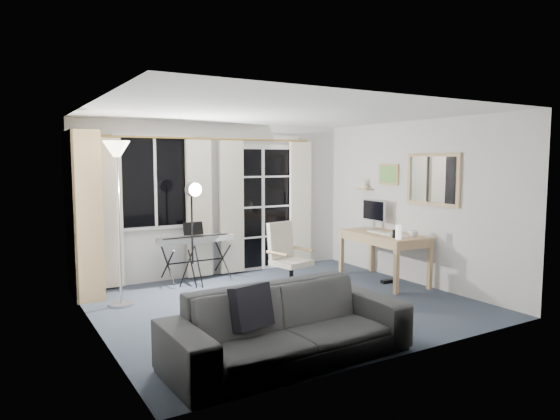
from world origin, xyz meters
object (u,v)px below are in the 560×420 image
object	(u,v)px
torchiere_lamp	(117,174)
office_chair	(285,253)
mug	(413,233)
bookshelf	(80,218)
desk	(384,239)
monitor	(374,211)
sofa	(288,312)
studio_light	(193,202)
keyboard_piano	(196,240)

from	to	relation	value
torchiere_lamp	office_chair	size ratio (longest dim) A/B	2.06
office_chair	mug	size ratio (longest dim) A/B	8.25
bookshelf	desk	xyz separation A→B (m)	(4.01, -1.52, -0.40)
bookshelf	mug	xyz separation A→B (m)	(4.11, -2.02, -0.25)
monitor	sofa	size ratio (longest dim) A/B	0.23
office_chair	sofa	world-z (taller)	office_chair
studio_light	sofa	distance (m)	3.00
sofa	studio_light	bearing A→B (deg)	84.19
torchiere_lamp	studio_light	distance (m)	1.23
desk	monitor	bearing A→B (deg)	69.27
bookshelf	torchiere_lamp	bearing A→B (deg)	-65.46
monitor	sofa	distance (m)	3.77
office_chair	desk	xyz separation A→B (m)	(1.67, -0.08, 0.06)
torchiere_lamp	studio_light	size ratio (longest dim) A/B	1.33
keyboard_piano	office_chair	bearing A→B (deg)	-63.12
torchiere_lamp	mug	world-z (taller)	torchiere_lamp
bookshelf	sofa	world-z (taller)	bookshelf
torchiere_lamp	studio_light	world-z (taller)	torchiere_lamp
office_chair	bookshelf	bearing A→B (deg)	135.26
desk	sofa	bearing A→B (deg)	-144.15
torchiere_lamp	keyboard_piano	distance (m)	1.77
torchiere_lamp	bookshelf	bearing A→B (deg)	112.96
keyboard_piano	monitor	xyz separation A→B (m)	(2.61, -0.99, 0.38)
studio_light	office_chair	xyz separation A→B (m)	(0.91, -1.00, -0.65)
desk	mug	world-z (taller)	mug
office_chair	desk	bearing A→B (deg)	-15.88
desk	bookshelf	bearing A→B (deg)	162.11
keyboard_piano	desk	xyz separation A→B (m)	(2.41, -1.44, 0.01)
mug	sofa	xyz separation A→B (m)	(-2.88, -1.30, -0.35)
keyboard_piano	monitor	bearing A→B (deg)	-22.52
monitor	mug	world-z (taller)	monitor
monitor	desk	bearing A→B (deg)	-110.73
monitor	office_chair	bearing A→B (deg)	-165.92
torchiere_lamp	monitor	bearing A→B (deg)	-4.31
bookshelf	sofa	xyz separation A→B (m)	(1.23, -3.32, -0.60)
bookshelf	keyboard_piano	world-z (taller)	bookshelf
torchiere_lamp	monitor	xyz separation A→B (m)	(3.88, -0.29, -0.64)
mug	bookshelf	bearing A→B (deg)	153.83
studio_light	bookshelf	bearing A→B (deg)	153.58
bookshelf	studio_light	xyz separation A→B (m)	(1.43, -0.44, 0.20)
studio_light	desk	bearing A→B (deg)	-32.20
bookshelf	keyboard_piano	size ratio (longest dim) A/B	1.90
torchiere_lamp	desk	bearing A→B (deg)	-11.40
studio_light	desk	world-z (taller)	studio_light
office_chair	mug	bearing A→B (deg)	-31.28
monitor	sofa	xyz separation A→B (m)	(-2.97, -2.25, -0.57)
studio_light	torchiere_lamp	bearing A→B (deg)	-172.30
studio_light	office_chair	world-z (taller)	studio_light
keyboard_piano	monitor	world-z (taller)	monitor
torchiere_lamp	studio_light	bearing A→B (deg)	17.14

